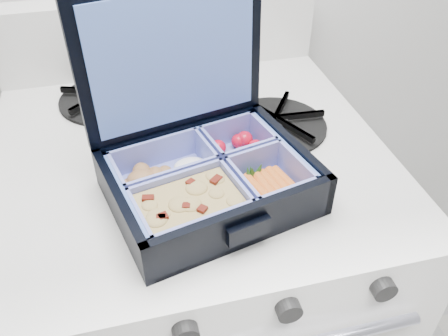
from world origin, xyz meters
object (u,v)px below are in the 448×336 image
object	(u,v)px
burner_grate	(275,120)
fork	(234,137)
bento_box	(210,181)
stove	(197,311)

from	to	relation	value
burner_grate	fork	xyz separation A→B (m)	(-0.07, -0.01, -0.01)
burner_grate	fork	world-z (taller)	burner_grate
burner_grate	bento_box	bearing A→B (deg)	-134.74
burner_grate	fork	distance (m)	0.07
stove	bento_box	world-z (taller)	bento_box
stove	burner_grate	xyz separation A→B (m)	(0.14, 0.01, 0.45)
stove	fork	xyz separation A→B (m)	(0.07, -0.00, 0.44)
stove	burner_grate	distance (m)	0.47
stove	fork	distance (m)	0.45
stove	bento_box	distance (m)	0.48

